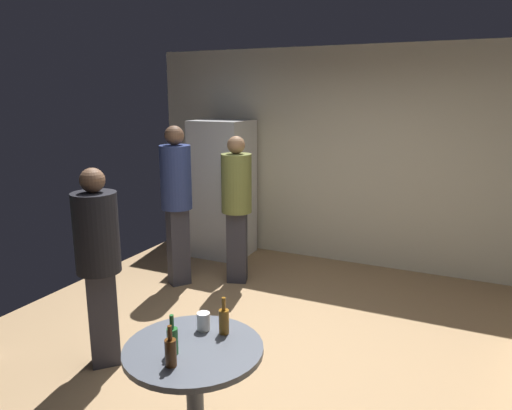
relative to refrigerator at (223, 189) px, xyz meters
name	(u,v)px	position (x,y,z in m)	size (l,w,h in m)	color
ground_plane	(259,363)	(1.55, -2.20, -0.95)	(5.20, 5.20, 0.10)	#9E7C56
wall_back	(348,158)	(1.55, 0.43, 0.45)	(5.32, 0.06, 2.70)	beige
refrigerator	(223,189)	(0.00, 0.00, 0.00)	(0.70, 0.68, 1.80)	silver
foreground_table	(194,363)	(1.69, -3.37, -0.27)	(0.80, 0.80, 0.73)	#4C515B
beer_bottle_amber	(224,320)	(1.77, -3.16, -0.08)	(0.06, 0.06, 0.23)	#8C5919
beer_bottle_brown	(171,351)	(1.69, -3.59, -0.08)	(0.06, 0.06, 0.23)	#593314
beer_bottle_green	(172,340)	(1.63, -3.48, -0.08)	(0.06, 0.06, 0.23)	#26662D
plastic_cup_white	(203,321)	(1.64, -3.18, -0.11)	(0.08, 0.08, 0.11)	white
person_in_olive_shirt	(237,198)	(0.62, -0.80, 0.09)	(0.43, 0.43, 1.69)	#2D2D38
person_in_navy_shirt	(176,193)	(0.05, -1.14, 0.16)	(0.47, 0.47, 1.80)	#2D2D38
person_in_black_shirt	(98,254)	(0.47, -2.80, 0.03)	(0.48, 0.48, 1.60)	#2D2D38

